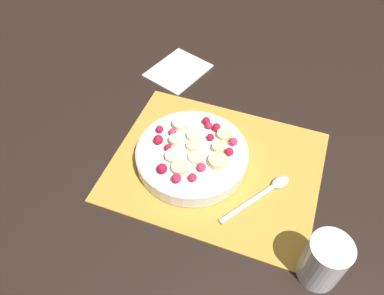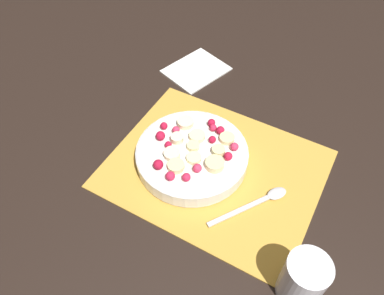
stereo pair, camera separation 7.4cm
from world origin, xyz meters
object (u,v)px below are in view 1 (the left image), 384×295
(fruit_bowl, at_px, (192,154))
(spoon, at_px, (269,190))
(drinking_glass, at_px, (324,261))
(napkin, at_px, (178,70))

(fruit_bowl, xyz_separation_m, spoon, (0.16, -0.02, -0.02))
(fruit_bowl, distance_m, drinking_glass, 0.31)
(drinking_glass, bearing_deg, napkin, 134.89)
(spoon, xyz_separation_m, napkin, (-0.30, 0.28, -0.01))
(spoon, height_order, drinking_glass, drinking_glass)
(spoon, bearing_deg, fruit_bowl, 117.36)
(fruit_bowl, bearing_deg, napkin, 117.14)
(fruit_bowl, xyz_separation_m, drinking_glass, (0.27, -0.15, 0.02))
(fruit_bowl, bearing_deg, spoon, -6.70)
(drinking_glass, bearing_deg, spoon, 130.78)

